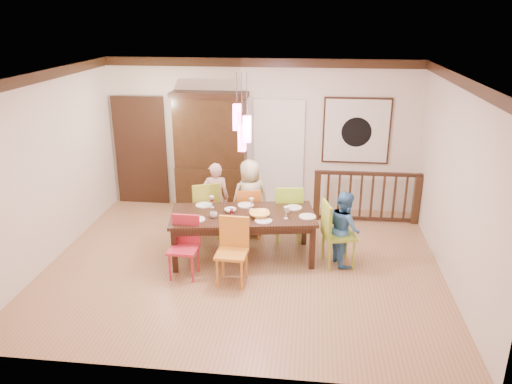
# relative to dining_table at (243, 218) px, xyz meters

# --- Properties ---
(floor) EXTENTS (6.00, 6.00, 0.00)m
(floor) POSITION_rel_dining_table_xyz_m (0.04, -0.24, -0.67)
(floor) COLOR #A4704F
(floor) RESTS_ON ground
(ceiling) EXTENTS (6.00, 6.00, 0.00)m
(ceiling) POSITION_rel_dining_table_xyz_m (0.04, -0.24, 2.23)
(ceiling) COLOR white
(ceiling) RESTS_ON wall_back
(wall_back) EXTENTS (6.00, 0.00, 6.00)m
(wall_back) POSITION_rel_dining_table_xyz_m (0.04, 2.26, 0.78)
(wall_back) COLOR beige
(wall_back) RESTS_ON floor
(wall_left) EXTENTS (0.00, 5.00, 5.00)m
(wall_left) POSITION_rel_dining_table_xyz_m (-2.96, -0.24, 0.78)
(wall_left) COLOR beige
(wall_left) RESTS_ON floor
(wall_right) EXTENTS (0.00, 5.00, 5.00)m
(wall_right) POSITION_rel_dining_table_xyz_m (3.04, -0.24, 0.78)
(wall_right) COLOR beige
(wall_right) RESTS_ON floor
(crown_molding) EXTENTS (6.00, 5.00, 0.16)m
(crown_molding) POSITION_rel_dining_table_xyz_m (0.04, -0.24, 2.15)
(crown_molding) COLOR black
(crown_molding) RESTS_ON wall_back
(panel_door) EXTENTS (1.04, 0.07, 2.24)m
(panel_door) POSITION_rel_dining_table_xyz_m (-2.36, 2.21, 0.38)
(panel_door) COLOR black
(panel_door) RESTS_ON wall_back
(white_doorway) EXTENTS (0.97, 0.05, 2.22)m
(white_doorway) POSITION_rel_dining_table_xyz_m (0.39, 2.22, 0.38)
(white_doorway) COLOR silver
(white_doorway) RESTS_ON wall_back
(painting) EXTENTS (1.25, 0.06, 1.25)m
(painting) POSITION_rel_dining_table_xyz_m (1.84, 2.22, 0.93)
(painting) COLOR black
(painting) RESTS_ON wall_back
(pendant_cluster) EXTENTS (0.27, 0.21, 1.14)m
(pendant_cluster) POSITION_rel_dining_table_xyz_m (0.00, -0.00, 1.44)
(pendant_cluster) COLOR #ED4791
(pendant_cluster) RESTS_ON ceiling
(dining_table) EXTENTS (2.36, 1.36, 0.75)m
(dining_table) POSITION_rel_dining_table_xyz_m (0.00, 0.00, 0.00)
(dining_table) COLOR black
(dining_table) RESTS_ON floor
(chair_far_left) EXTENTS (0.62, 0.62, 1.03)m
(chair_far_left) POSITION_rel_dining_table_xyz_m (-0.76, 0.68, -0.08)
(chair_far_left) COLOR olive
(chair_far_left) RESTS_ON floor
(chair_far_mid) EXTENTS (0.47, 0.47, 0.90)m
(chair_far_mid) POSITION_rel_dining_table_xyz_m (-0.02, 0.80, -0.15)
(chair_far_mid) COLOR #C8671E
(chair_far_mid) RESTS_ON floor
(chair_far_right) EXTENTS (0.51, 0.51, 1.01)m
(chair_far_right) POSITION_rel_dining_table_xyz_m (0.67, 0.75, -0.09)
(chair_far_right) COLOR #92C929
(chair_far_right) RESTS_ON floor
(chair_near_left) EXTENTS (0.43, 0.43, 0.91)m
(chair_near_left) POSITION_rel_dining_table_xyz_m (-0.78, -0.70, -0.15)
(chair_near_left) COLOR red
(chair_near_left) RESTS_ON floor
(chair_near_mid) EXTENTS (0.46, 0.46, 0.96)m
(chair_near_mid) POSITION_rel_dining_table_xyz_m (-0.05, -0.80, -0.12)
(chair_near_mid) COLOR orange
(chair_near_mid) RESTS_ON floor
(chair_end_right) EXTENTS (0.56, 0.56, 1.03)m
(chair_end_right) POSITION_rel_dining_table_xyz_m (1.49, -0.07, -0.08)
(chair_end_right) COLOR #90AB2E
(chair_end_right) RESTS_ON floor
(china_hutch) EXTENTS (1.45, 0.46, 2.30)m
(china_hutch) POSITION_rel_dining_table_xyz_m (-0.91, 2.06, 0.48)
(china_hutch) COLOR black
(china_hutch) RESTS_ON floor
(balustrade) EXTENTS (1.93, 0.12, 0.96)m
(balustrade) POSITION_rel_dining_table_xyz_m (2.06, 1.71, -0.17)
(balustrade) COLOR black
(balustrade) RESTS_ON floor
(person_far_left) EXTENTS (0.51, 0.38, 1.28)m
(person_far_left) POSITION_rel_dining_table_xyz_m (-0.61, 0.90, -0.03)
(person_far_left) COLOR beige
(person_far_left) RESTS_ON floor
(person_far_mid) EXTENTS (0.78, 0.67, 1.36)m
(person_far_mid) POSITION_rel_dining_table_xyz_m (0.00, 0.88, 0.01)
(person_far_mid) COLOR #C0BC91
(person_far_mid) RESTS_ON floor
(person_end_right) EXTENTS (0.60, 0.68, 1.17)m
(person_end_right) POSITION_rel_dining_table_xyz_m (1.56, 0.01, -0.09)
(person_end_right) COLOR #437CBC
(person_end_right) RESTS_ON floor
(serving_bowl) EXTENTS (0.38, 0.38, 0.08)m
(serving_bowl) POSITION_rel_dining_table_xyz_m (0.27, -0.09, 0.12)
(serving_bowl) COLOR #F6BD45
(serving_bowl) RESTS_ON dining_table
(small_bowl) EXTENTS (0.20, 0.20, 0.06)m
(small_bowl) POSITION_rel_dining_table_xyz_m (-0.20, 0.04, 0.11)
(small_bowl) COLOR white
(small_bowl) RESTS_ON dining_table
(cup_left) EXTENTS (0.12, 0.12, 0.09)m
(cup_left) POSITION_rel_dining_table_xyz_m (-0.42, -0.21, 0.12)
(cup_left) COLOR silver
(cup_left) RESTS_ON dining_table
(cup_right) EXTENTS (0.10, 0.10, 0.08)m
(cup_right) POSITION_rel_dining_table_xyz_m (0.69, 0.11, 0.12)
(cup_right) COLOR silver
(cup_right) RESTS_ON dining_table
(plate_far_left) EXTENTS (0.26, 0.26, 0.01)m
(plate_far_left) POSITION_rel_dining_table_xyz_m (-0.68, 0.27, 0.09)
(plate_far_left) COLOR white
(plate_far_left) RESTS_ON dining_table
(plate_far_mid) EXTENTS (0.26, 0.26, 0.01)m
(plate_far_mid) POSITION_rel_dining_table_xyz_m (-0.00, 0.35, 0.09)
(plate_far_mid) COLOR white
(plate_far_mid) RESTS_ON dining_table
(plate_far_right) EXTENTS (0.26, 0.26, 0.01)m
(plate_far_right) POSITION_rel_dining_table_xyz_m (0.77, 0.33, 0.09)
(plate_far_right) COLOR white
(plate_far_right) RESTS_ON dining_table
(plate_near_left) EXTENTS (0.26, 0.26, 0.01)m
(plate_near_left) POSITION_rel_dining_table_xyz_m (-0.66, -0.32, 0.09)
(plate_near_left) COLOR white
(plate_near_left) RESTS_ON dining_table
(plate_near_mid) EXTENTS (0.26, 0.26, 0.01)m
(plate_near_mid) POSITION_rel_dining_table_xyz_m (0.35, -0.25, 0.09)
(plate_near_mid) COLOR white
(plate_near_mid) RESTS_ON dining_table
(plate_end_right) EXTENTS (0.26, 0.26, 0.01)m
(plate_end_right) POSITION_rel_dining_table_xyz_m (1.00, -0.02, 0.09)
(plate_end_right) COLOR white
(plate_end_right) RESTS_ON dining_table
(wine_glass_a) EXTENTS (0.08, 0.08, 0.19)m
(wine_glass_a) POSITION_rel_dining_table_xyz_m (-0.53, 0.21, 0.17)
(wine_glass_a) COLOR #590C19
(wine_glass_a) RESTS_ON dining_table
(wine_glass_b) EXTENTS (0.08, 0.08, 0.19)m
(wine_glass_b) POSITION_rel_dining_table_xyz_m (0.11, 0.18, 0.17)
(wine_glass_b) COLOR silver
(wine_glass_b) RESTS_ON dining_table
(wine_glass_c) EXTENTS (0.08, 0.08, 0.19)m
(wine_glass_c) POSITION_rel_dining_table_xyz_m (-0.14, -0.23, 0.17)
(wine_glass_c) COLOR #590C19
(wine_glass_c) RESTS_ON dining_table
(wine_glass_d) EXTENTS (0.08, 0.08, 0.19)m
(wine_glass_d) POSITION_rel_dining_table_xyz_m (0.67, -0.11, 0.17)
(wine_glass_d) COLOR silver
(wine_glass_d) RESTS_ON dining_table
(napkin) EXTENTS (0.18, 0.14, 0.01)m
(napkin) POSITION_rel_dining_table_xyz_m (-0.03, -0.36, 0.09)
(napkin) COLOR #D83359
(napkin) RESTS_ON dining_table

